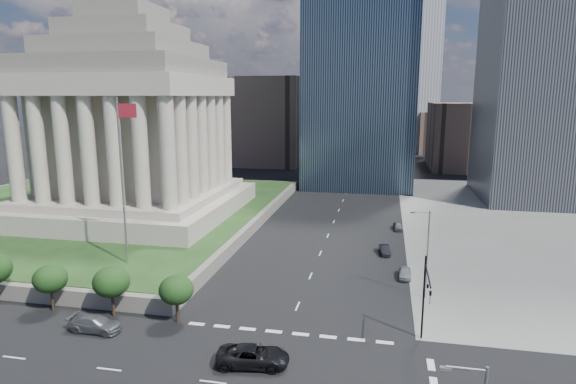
% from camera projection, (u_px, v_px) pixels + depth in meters
% --- Properties ---
extents(ground, '(500.00, 500.00, 0.00)m').
position_uv_depth(ground, '(352.00, 180.00, 128.22)').
color(ground, black).
rests_on(ground, ground).
extents(plaza_terrace, '(66.00, 70.00, 1.80)m').
position_uv_depth(plaza_terrace, '(88.00, 213.00, 88.82)').
color(plaza_terrace, slate).
rests_on(plaza_terrace, ground).
extents(plaza_lawn, '(64.00, 68.00, 0.10)m').
position_uv_depth(plaza_lawn, '(87.00, 208.00, 88.64)').
color(plaza_lawn, '#203716').
rests_on(plaza_lawn, plaza_terrace).
extents(war_memorial, '(34.00, 34.00, 39.00)m').
position_uv_depth(war_memorial, '(129.00, 100.00, 80.73)').
color(war_memorial, '#A39989').
rests_on(war_memorial, plaza_lawn).
extents(flagpole, '(2.52, 0.24, 20.00)m').
position_uv_depth(flagpole, '(123.00, 173.00, 56.90)').
color(flagpole, slate).
rests_on(flagpole, plaza_lawn).
extents(midrise_glass, '(26.00, 26.00, 60.00)m').
position_uv_depth(midrise_glass, '(362.00, 63.00, 117.14)').
color(midrise_glass, black).
rests_on(midrise_glass, ground).
extents(building_filler_ne, '(20.00, 30.00, 20.00)m').
position_uv_depth(building_filler_ne, '(463.00, 136.00, 148.81)').
color(building_filler_ne, brown).
rests_on(building_filler_ne, ground).
extents(building_filler_nw, '(24.00, 30.00, 28.00)m').
position_uv_depth(building_filler_nw, '(269.00, 121.00, 160.18)').
color(building_filler_nw, brown).
rests_on(building_filler_nw, ground).
extents(traffic_signal_ne, '(0.30, 5.74, 8.00)m').
position_uv_depth(traffic_signal_ne, '(426.00, 293.00, 41.81)').
color(traffic_signal_ne, black).
rests_on(traffic_signal_ne, ground).
extents(street_lamp_north, '(2.13, 0.22, 10.00)m').
position_uv_depth(street_lamp_north, '(426.00, 249.00, 52.43)').
color(street_lamp_north, slate).
rests_on(street_lamp_north, ground).
extents(pickup_truck, '(6.37, 3.60, 1.68)m').
position_uv_depth(pickup_truck, '(253.00, 356.00, 39.95)').
color(pickup_truck, black).
rests_on(pickup_truck, ground).
extents(suv_grey, '(2.16, 5.16, 1.49)m').
position_uv_depth(suv_grey, '(95.00, 324.00, 45.78)').
color(suv_grey, '#4C4F53').
rests_on(suv_grey, ground).
extents(parked_sedan_near, '(1.64, 3.80, 1.28)m').
position_uv_depth(parked_sedan_near, '(405.00, 273.00, 59.24)').
color(parked_sedan_near, gray).
rests_on(parked_sedan_near, ground).
extents(parked_sedan_mid, '(3.85, 1.80, 1.22)m').
position_uv_depth(parked_sedan_mid, '(385.00, 250.00, 68.27)').
color(parked_sedan_mid, black).
rests_on(parked_sedan_mid, ground).
extents(parked_sedan_far, '(3.71, 1.72, 1.23)m').
position_uv_depth(parked_sedan_far, '(398.00, 226.00, 80.67)').
color(parked_sedan_far, '#57595E').
rests_on(parked_sedan_far, ground).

